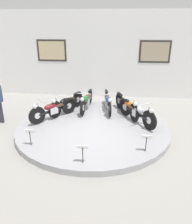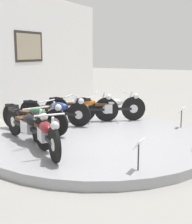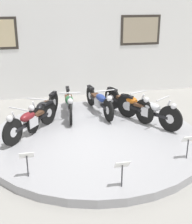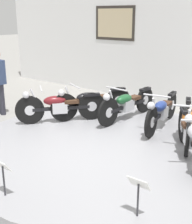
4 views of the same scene
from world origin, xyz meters
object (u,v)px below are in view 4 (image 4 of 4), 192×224
motorcycle_blue (162,110)px  motorcycle_orange (188,121)px  motorcycle_maroon (59,105)px  info_placard_front_centre (3,170)px  motorcycle_green (127,103)px  motorcycle_black (90,101)px  motorcycle_silver (192,136)px  info_placard_front_right (138,188)px

motorcycle_blue → motorcycle_orange: (0.71, -0.39, 0.02)m
motorcycle_maroon → info_placard_front_centre: (1.48, -2.55, -0.01)m
motorcycle_green → motorcycle_orange: (1.57, -0.39, 0.01)m
motorcycle_black → motorcycle_silver: (2.62, -0.66, 0.01)m
motorcycle_black → motorcycle_orange: 2.29m
motorcycle_blue → info_placard_front_centre: (-0.43, -3.59, -0.01)m
motorcycle_maroon → motorcycle_black: (0.34, 0.66, 0.00)m
motorcycle_green → motorcycle_orange: bearing=-14.0°
motorcycle_blue → motorcycle_silver: bearing=-45.0°
motorcycle_silver → motorcycle_orange: bearing=117.1°
motorcycle_maroon → motorcycle_green: 1.49m
motorcycle_blue → motorcycle_orange: 0.81m
motorcycle_black → motorcycle_blue: motorcycle_black is taller
motorcycle_black → info_placard_front_right: motorcycle_black is taller
motorcycle_blue → motorcycle_silver: motorcycle_silver is taller
info_placard_front_centre → motorcycle_orange: bearing=70.4°
motorcycle_maroon → motorcycle_orange: motorcycle_orange is taller
motorcycle_black → motorcycle_silver: 2.70m
motorcycle_blue → info_placard_front_right: size_ratio=3.80×
motorcycle_black → motorcycle_orange: size_ratio=0.97×
motorcycle_blue → info_placard_front_centre: 3.62m
info_placard_front_centre → motorcycle_maroon: bearing=120.2°
motorcycle_maroon → motorcycle_blue: motorcycle_maroon is taller
motorcycle_orange → info_placard_front_centre: (-1.14, -3.20, -0.02)m
motorcycle_green → motorcycle_blue: 0.85m
motorcycle_maroon → motorcycle_silver: size_ratio=0.92×
motorcycle_silver → info_placard_front_right: motorcycle_silver is taller
motorcycle_maroon → motorcycle_black: motorcycle_black is taller
motorcycle_green → info_placard_front_centre: motorcycle_green is taller
motorcycle_orange → motorcycle_maroon: bearing=-166.0°
info_placard_front_centre → motorcycle_green: bearing=96.8°
info_placard_front_right → motorcycle_black: bearing=137.3°
motorcycle_orange → info_placard_front_right: 2.56m
motorcycle_black → motorcycle_green: size_ratio=0.92×
motorcycle_maroon → info_placard_front_right: bearing=-31.3°
motorcycle_blue → motorcycle_orange: motorcycle_orange is taller
motorcycle_blue → motorcycle_orange: size_ratio=1.04×
motorcycle_green → info_placard_front_centre: (0.43, -3.59, -0.01)m
motorcycle_black → info_placard_front_right: (2.73, -2.52, -0.01)m
motorcycle_blue → motorcycle_silver: (1.05, -1.05, 0.02)m
motorcycle_silver → info_placard_front_centre: 2.94m
motorcycle_black → motorcycle_orange: bearing=-0.0°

